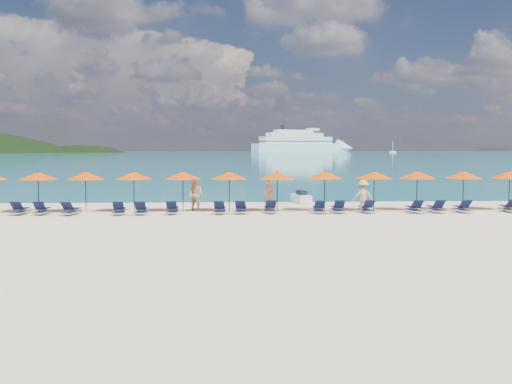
{
  "coord_description": "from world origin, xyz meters",
  "views": [
    {
      "loc": [
        -1.5,
        -27.34,
        3.48
      ],
      "look_at": [
        0.0,
        3.0,
        1.2
      ],
      "focal_mm": 40.0,
      "sensor_mm": 36.0,
      "label": 1
    }
  ],
  "objects": [
    {
      "name": "umbrella_7",
      "position": [
        1.28,
        4.51,
        2.02
      ],
      "size": [
        2.1,
        2.1,
        2.28
      ],
      "color": "black",
      "rests_on": "ground"
    },
    {
      "name": "umbrella_9",
      "position": [
        6.8,
        4.58,
        2.02
      ],
      "size": [
        2.1,
        2.1,
        2.28
      ],
      "color": "black",
      "rests_on": "ground"
    },
    {
      "name": "lounger_5",
      "position": [
        -9.87,
        3.27,
        0.24
      ],
      "size": [
        0.78,
        1.75,
        0.66
      ],
      "rotation": [
        0.0,
        0.0,
        -0.1
      ],
      "color": "silver",
      "rests_on": "ground"
    },
    {
      "name": "sailboat_far",
      "position": [
        152.68,
        499.93,
        1.15
      ],
      "size": [
        6.14,
        2.05,
        11.25
      ],
      "color": "white",
      "rests_on": "ground"
    },
    {
      "name": "beachgoer_c",
      "position": [
        5.97,
        3.71,
        0.89
      ],
      "size": [
        1.18,
        0.6,
        1.78
      ],
      "primitive_type": "imported",
      "rotation": [
        0.0,
        0.0,
        3.09
      ],
      "color": "#DEB078",
      "rests_on": "ground"
    },
    {
      "name": "lounger_6",
      "position": [
        -7.3,
        3.24,
        0.24
      ],
      "size": [
        0.76,
        1.75,
        0.66
      ],
      "rotation": [
        0.0,
        0.0,
        0.09
      ],
      "color": "silver",
      "rests_on": "ground"
    },
    {
      "name": "lounger_10",
      "position": [
        -0.79,
        3.48,
        0.24
      ],
      "size": [
        0.76,
        1.75,
        0.66
      ],
      "rotation": [
        0.0,
        0.0,
        -0.09
      ],
      "color": "silver",
      "rests_on": "ground"
    },
    {
      "name": "lounger_12",
      "position": [
        3.45,
        3.43,
        0.24
      ],
      "size": [
        0.69,
        1.72,
        0.66
      ],
      "rotation": [
        0.0,
        0.0,
        -0.04
      ],
      "color": "silver",
      "rests_on": "ground"
    },
    {
      "name": "umbrella_3",
      "position": [
        -9.4,
        4.65,
        2.02
      ],
      "size": [
        2.1,
        2.1,
        2.28
      ],
      "color": "black",
      "rests_on": "ground"
    },
    {
      "name": "umbrella_8",
      "position": [
        4.0,
        4.76,
        2.02
      ],
      "size": [
        2.1,
        2.1,
        2.28
      ],
      "color": "black",
      "rests_on": "ground"
    },
    {
      "name": "ground",
      "position": [
        0.0,
        0.0,
        0.0
      ],
      "size": [
        1400.0,
        1400.0,
        0.0
      ],
      "primitive_type": "plane",
      "color": "beige"
    },
    {
      "name": "beachgoer_a",
      "position": [
        0.86,
        5.11,
        0.88
      ],
      "size": [
        0.66,
        0.45,
        1.76
      ],
      "primitive_type": "imported",
      "rotation": [
        0.0,
        0.0,
        -0.05
      ],
      "color": "#DEB078",
      "rests_on": "ground"
    },
    {
      "name": "lounger_8",
      "position": [
        -4.49,
        3.41,
        0.24
      ],
      "size": [
        0.63,
        1.7,
        0.66
      ],
      "rotation": [
        0.0,
        0.0,
        -0.01
      ],
      "color": "silver",
      "rests_on": "ground"
    },
    {
      "name": "lounger_16",
      "position": [
        9.98,
        3.38,
        0.24
      ],
      "size": [
        0.71,
        1.73,
        0.66
      ],
      "rotation": [
        0.0,
        0.0,
        -0.05
      ],
      "color": "silver",
      "rests_on": "ground"
    },
    {
      "name": "lounger_3",
      "position": [
        -12.62,
        3.54,
        0.24
      ],
      "size": [
        0.66,
        1.72,
        0.66
      ],
      "rotation": [
        0.0,
        0.0,
        0.03
      ],
      "color": "silver",
      "rests_on": "ground"
    },
    {
      "name": "lounger_17",
      "position": [
        11.42,
        3.37,
        0.24
      ],
      "size": [
        0.68,
        1.72,
        0.66
      ],
      "rotation": [
        0.0,
        0.0,
        -0.03
      ],
      "color": "silver",
      "rests_on": "ground"
    },
    {
      "name": "lounger_14",
      "position": [
        6.1,
        3.5,
        0.24
      ],
      "size": [
        0.69,
        1.72,
        0.66
      ],
      "rotation": [
        0.0,
        0.0,
        0.04
      ],
      "color": "silver",
      "rests_on": "ground"
    },
    {
      "name": "lounger_13",
      "position": [
        4.53,
        3.52,
        0.24
      ],
      "size": [
        0.68,
        1.72,
        0.66
      ],
      "rotation": [
        0.0,
        0.0,
        -0.03
      ],
      "color": "silver",
      "rests_on": "ground"
    },
    {
      "name": "lounger_9",
      "position": [
        -1.94,
        3.39,
        0.24
      ],
      "size": [
        0.72,
        1.73,
        0.66
      ],
      "rotation": [
        0.0,
        0.0,
        -0.06
      ],
      "color": "silver",
      "rests_on": "ground"
    },
    {
      "name": "umbrella_6",
      "position": [
        -1.43,
        4.72,
        2.02
      ],
      "size": [
        2.1,
        2.1,
        2.28
      ],
      "color": "black",
      "rests_on": "ground"
    },
    {
      "name": "umbrella_10",
      "position": [
        9.35,
        4.78,
        2.02
      ],
      "size": [
        2.1,
        2.1,
        2.28
      ],
      "color": "black",
      "rests_on": "ground"
    },
    {
      "name": "umbrella_11",
      "position": [
        12.0,
        4.65,
        2.02
      ],
      "size": [
        2.1,
        2.1,
        2.28
      ],
      "color": "black",
      "rests_on": "ground"
    },
    {
      "name": "cruise_ship",
      "position": [
        87.07,
        611.91,
        9.26
      ],
      "size": [
        125.27,
        69.69,
        35.58
      ],
      "rotation": [
        0.0,
        0.0,
        0.41
      ],
      "color": "white",
      "rests_on": "ground"
    },
    {
      "name": "headland_small",
      "position": [
        -150.0,
        560.0,
        -35.0
      ],
      "size": [
        162.0,
        126.0,
        85.5
      ],
      "color": "black",
      "rests_on": "ground"
    },
    {
      "name": "sailboat_near",
      "position": [
        110.54,
        520.4,
        1.26
      ],
      "size": [
        6.7,
        2.23,
        12.28
      ],
      "color": "white",
      "rests_on": "ground"
    },
    {
      "name": "umbrella_5",
      "position": [
        -4.03,
        4.74,
        2.02
      ],
      "size": [
        2.1,
        2.1,
        2.28
      ],
      "color": "black",
      "rests_on": "ground"
    },
    {
      "name": "lounger_11",
      "position": [
        0.8,
        3.61,
        0.24
      ],
      "size": [
        0.66,
        1.72,
        0.66
      ],
      "rotation": [
        0.0,
        0.0,
        0.03
      ],
      "color": "silver",
      "rests_on": "ground"
    },
    {
      "name": "umbrella_12",
      "position": [
        14.73,
        4.69,
        2.02
      ],
      "size": [
        2.1,
        2.1,
        2.28
      ],
      "color": "black",
      "rests_on": "ground"
    },
    {
      "name": "lounger_18",
      "position": [
        14.13,
        3.51,
        0.24
      ],
      "size": [
        0.76,
        1.75,
        0.66
      ],
      "rotation": [
        0.0,
        0.0,
        -0.09
      ],
      "color": "silver",
      "rests_on": "ground"
    },
    {
      "name": "lounger_7",
      "position": [
        -6.14,
        3.25,
        0.24
      ],
      "size": [
        0.72,
        1.73,
        0.66
      ],
      "rotation": [
        0.0,
        0.0,
        0.06
      ],
      "color": "silver",
      "rests_on": "ground"
    },
    {
      "name": "jetski",
      "position": [
        3.28,
        9.68,
        0.32
      ],
      "size": [
        1.23,
        2.3,
        0.78
      ],
      "rotation": [
        0.0,
        0.0,
        0.2
      ],
      "color": "silver",
      "rests_on": "ground"
    },
    {
      "name": "umbrella_4",
      "position": [
        -6.76,
        4.75,
        2.02
      ],
      "size": [
        2.1,
        2.1,
        2.28
      ],
      "color": "black",
      "rests_on": "ground"
    },
    {
      "name": "beachgoer_b",
      "position": [
        -3.33,
        4.64,
        0.96
      ],
      "size": [
        1.08,
        0.91,
        1.92
      ],
      "primitive_type": "imported",
      "rotation": [
        0.0,
        0.0,
        -0.48
      ],
      "color": "#DEB078",
      "rests_on": "ground"
    },
    {
      "name": "sea",
      "position": [
        0.0,
        660.0,
        0.01
      ],
      "size": [
        1600.0,
        1300.0,
        0.01
      ],
      "primitive_type": "cube",
      "color": "#1FA9B2",
      "rests_on": "ground"
    },
    {
      "name": "lounger_4",
      "position": [
        -11.46,
        3.5,
        0.24
      ],
      "size": [
        0.75,
        1.74,
        0.66
      ],
      "rotation": [
        0.0,
        0.0,
        0.08
      ],
      "color": "silver",
      "rests_on": "ground"
    },
    {
      "name": "umbrella_2",
      "position": [
        -11.99,
        4.66,
        2.02
      ],
      "size": [
        2.1,
        2.1,
        2.28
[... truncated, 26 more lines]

